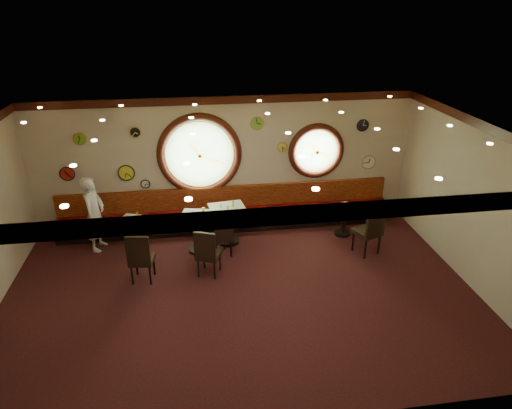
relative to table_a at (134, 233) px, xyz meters
The scene contains 47 objects.
floor 2.89m from the table_a, 41.55° to the right, with size 9.00×6.00×0.00m, color black.
ceiling 3.94m from the table_a, 41.55° to the right, with size 9.00×6.00×0.02m, color #B47F32.
wall_back 2.65m from the table_a, 27.39° to the left, with size 9.00×0.02×3.20m, color beige.
wall_front 5.46m from the table_a, 66.41° to the right, with size 9.00×0.02×3.20m, color beige.
wall_right 6.99m from the table_a, 15.92° to the right, with size 0.02×6.00×3.20m, color beige.
molding_back 3.55m from the table_a, 26.33° to the left, with size 9.00×0.10×0.18m, color #38120A.
molding_front 5.91m from the table_a, 66.20° to the right, with size 9.00×0.10×0.18m, color #38120A.
molding_right 7.34m from the table_a, 16.04° to the right, with size 0.10×6.00×0.18m, color #38120A.
banquette_base 2.32m from the table_a, 21.16° to the left, with size 8.00×0.55×0.20m, color black.
banquette_seat 2.29m from the table_a, 21.16° to the left, with size 8.00×0.55×0.30m, color #560807.
banquette_back 2.39m from the table_a, 26.11° to the left, with size 8.00×0.10×0.55m, color #630709.
porthole_left_glass 2.33m from the table_a, 35.65° to the left, with size 1.66×1.66×0.02m, color #83B069.
porthole_left_frame 2.33m from the table_a, 35.28° to the left, with size 1.98×1.98×0.18m, color #38120A.
porthole_left_ring 2.31m from the table_a, 34.53° to the left, with size 1.61×1.61×0.03m, color gold.
porthole_right_glass 4.66m from the table_a, 14.26° to the left, with size 1.10×1.10×0.02m, color #83B069.
porthole_right_frame 4.66m from the table_a, 14.07° to the left, with size 1.38×1.38×0.18m, color #38120A.
porthole_right_ring 4.65m from the table_a, 13.70° to the left, with size 1.09×1.09×0.03m, color gold.
wall_clock_0 5.86m from the table_a, 11.10° to the left, with size 0.28×0.28×0.03m, color black.
wall_clock_1 3.93m from the table_a, 17.02° to the left, with size 0.22×0.22×0.03m, color #DACC48.
wall_clock_2 2.40m from the table_a, 134.91° to the left, with size 0.26×0.26×0.03m, color #76B624.
wall_clock_3 2.24m from the table_a, 82.72° to the left, with size 0.24×0.24×0.03m, color black.
wall_clock_4 1.48m from the table_a, 98.73° to the left, with size 0.36×0.36×0.03m, color yellow.
wall_clock_5 2.10m from the table_a, 143.91° to the left, with size 0.32×0.32×0.03m, color red.
wall_clock_6 1.31m from the table_a, 77.52° to the left, with size 0.20×0.20×0.03m, color white.
wall_clock_7 3.71m from the table_a, 20.29° to the left, with size 0.30×0.30×0.03m, color #74B538.
wall_clock_8 5.87m from the table_a, 10.63° to the left, with size 0.34×0.34×0.03m, color white.
table_a is the anchor object (origin of this frame).
table_b 1.41m from the table_a, ahead, with size 0.94×0.94×0.85m.
table_c 2.09m from the table_a, ahead, with size 0.89×0.89×0.87m.
table_d 4.82m from the table_a, ahead, with size 0.81×0.81×0.68m.
chair_a 1.25m from the table_a, 79.18° to the right, with size 0.52×0.52×0.67m.
chair_b 1.94m from the table_a, 37.76° to the right, with size 0.57×0.57×0.65m.
chair_c 1.96m from the table_a, 14.70° to the right, with size 0.56×0.56×0.65m.
chair_d 5.18m from the table_a, ahead, with size 0.66×0.66×0.75m.
condiment_a_salt 0.35m from the table_a, 143.60° to the left, with size 0.04×0.04×0.10m, color silver.
condiment_b_salt 1.36m from the table_a, ahead, with size 0.03×0.03×0.09m, color silver.
condiment_c_salt 1.99m from the table_a, ahead, with size 0.04×0.04×0.11m, color #BBBCC0.
condiment_d_salt 4.71m from the table_a, ahead, with size 0.03×0.03×0.09m, color silver.
condiment_a_pepper 0.33m from the table_a, 154.41° to the right, with size 0.03×0.03×0.09m, color silver.
condiment_b_pepper 1.46m from the table_a, ahead, with size 0.04×0.04×0.11m, color silver.
condiment_c_pepper 2.13m from the table_a, ahead, with size 0.04×0.04×0.10m, color silver.
condiment_d_pepper 4.86m from the table_a, ahead, with size 0.03×0.03×0.09m, color silver.
condiment_a_bottle 0.40m from the table_a, 52.13° to the left, with size 0.05×0.05×0.17m, color gold.
condiment_b_bottle 1.60m from the table_a, ahead, with size 0.05×0.05×0.17m, color gold.
condiment_c_bottle 2.27m from the table_a, ahead, with size 0.04×0.04×0.14m, color yellow.
condiment_d_bottle 4.91m from the table_a, ahead, with size 0.05×0.05×0.14m, color gold.
waiter 0.97m from the table_a, 159.99° to the left, with size 0.63×0.41×1.72m, color white.
Camera 1 is at (-0.78, -7.22, 5.27)m, focal length 32.00 mm.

